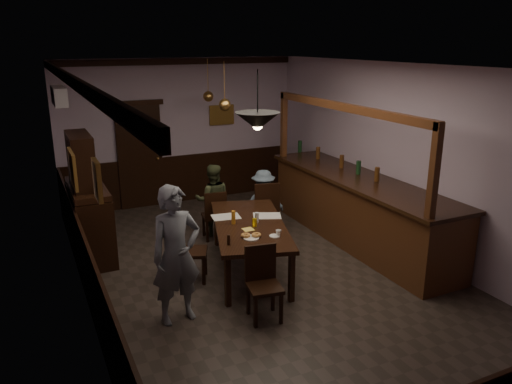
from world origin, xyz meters
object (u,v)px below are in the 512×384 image
dining_table (250,227)px  soda_can (255,222)px  chair_far_right (266,207)px  pendant_iron (258,121)px  chair_near (263,279)px  coffee_cup (278,233)px  pendant_brass_far (208,97)px  person_standing (176,255)px  person_seated_left (213,200)px  chair_far_left (215,213)px  person_seated_right (263,201)px  bar_counter (358,208)px  chair_side (187,247)px  sideboard (88,208)px  pendant_brass_mid (225,105)px

dining_table → soda_can: 0.19m
chair_far_right → pendant_iron: pendant_iron is taller
chair_near → coffee_cup: chair_near is taller
chair_far_right → pendant_brass_far: size_ratio=1.25×
person_standing → pendant_brass_far: 4.40m
person_seated_left → pendant_brass_far: 2.11m
chair_far_left → person_seated_left: 0.31m
person_seated_right → bar_counter: (1.25, -1.10, 0.03)m
chair_side → soda_can: 1.03m
chair_side → chair_far_left: bearing=-11.6°
dining_table → person_seated_right: size_ratio=2.09×
person_seated_right → soda_can: person_seated_right is taller
sideboard → soda_can: bearing=-39.8°
person_seated_right → bar_counter: bearing=155.6°
person_seated_right → pendant_brass_mid: size_ratio=1.41×
pendant_brass_far → dining_table: bearing=-98.9°
chair_near → person_seated_right: person_seated_right is taller
chair_far_left → chair_near: bearing=90.1°
person_seated_left → coffee_cup: (0.13, -2.23, 0.16)m
chair_side → pendant_brass_mid: pendant_brass_mid is taller
pendant_brass_mid → pendant_iron: bearing=-101.9°
person_standing → coffee_cup: 1.55m
person_seated_left → bar_counter: bar_counter is taller
dining_table → person_standing: person_standing is taller
person_seated_left → pendant_iron: size_ratio=1.75×
sideboard → chair_far_right: bearing=-10.0°
chair_near → person_seated_right: size_ratio=0.81×
chair_far_right → pendant_brass_mid: 1.88m
chair_far_left → pendant_brass_mid: bearing=-142.5°
chair_side → person_standing: size_ratio=0.54×
soda_can → pendant_brass_mid: pendant_brass_mid is taller
soda_can → pendant_brass_mid: bearing=82.0°
person_standing → person_seated_right: 3.19m
pendant_iron → pendant_brass_far: size_ratio=0.90×
pendant_brass_mid → sideboard: bearing=178.3°
person_standing → person_seated_right: size_ratio=1.51×
chair_far_right → person_standing: bearing=57.2°
person_seated_right → chair_far_right: bearing=90.4°
person_seated_right → pendant_iron: (-1.12, -2.11, 1.81)m
chair_near → chair_side: size_ratio=0.99×
chair_far_right → chair_near: size_ratio=1.10×
chair_far_left → pendant_brass_mid: 1.85m
soda_can → dining_table: bearing=94.6°
coffee_cup → sideboard: (-2.22, 2.20, -0.00)m
dining_table → pendant_brass_mid: (0.25, 1.51, 1.61)m
chair_far_right → person_seated_left: bearing=-19.4°
coffee_cup → dining_table: bearing=121.0°
person_seated_left → bar_counter: bearing=165.1°
pendant_brass_mid → bar_counter: bearing=-33.9°
person_seated_right → pendant_iron: size_ratio=1.56×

